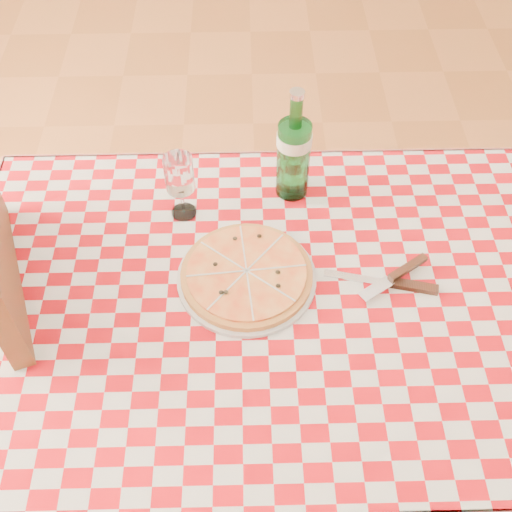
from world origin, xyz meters
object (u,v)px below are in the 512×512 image
(dining_table, at_px, (266,322))
(pizza_plate, at_px, (247,274))
(wine_glass, at_px, (181,187))
(water_bottle, at_px, (294,145))

(dining_table, xyz_separation_m, pizza_plate, (-0.04, 0.04, 0.12))
(wine_glass, bearing_deg, water_bottle, 14.87)
(water_bottle, height_order, wine_glass, water_bottle)
(dining_table, distance_m, water_bottle, 0.40)
(dining_table, bearing_deg, pizza_plate, 132.36)
(dining_table, distance_m, wine_glass, 0.36)
(pizza_plate, xyz_separation_m, water_bottle, (0.11, 0.27, 0.12))
(dining_table, xyz_separation_m, water_bottle, (0.07, 0.31, 0.24))
(water_bottle, xyz_separation_m, wine_glass, (-0.26, -0.07, -0.06))
(dining_table, relative_size, pizza_plate, 4.02)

